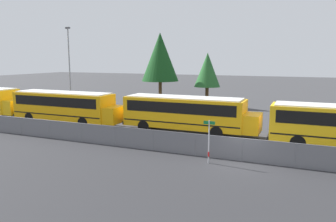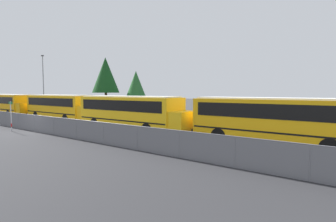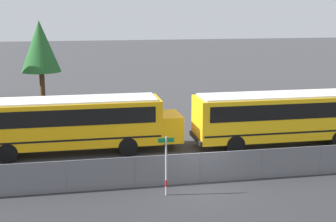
# 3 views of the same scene
# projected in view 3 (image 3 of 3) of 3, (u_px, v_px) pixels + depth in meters

# --- Properties ---
(ground_plane) EXTENTS (200.00, 200.00, 0.00)m
(ground_plane) POSITION_uv_depth(u_px,v_px,m) (200.00, 183.00, 21.75)
(ground_plane) COLOR #38383A
(fence) EXTENTS (84.56, 0.07, 1.46)m
(fence) POSITION_uv_depth(u_px,v_px,m) (200.00, 168.00, 21.59)
(fence) COLOR #9EA0A5
(fence) RESTS_ON ground_plane
(school_bus_2) EXTENTS (11.53, 2.60, 3.08)m
(school_bus_2) POSITION_uv_depth(u_px,v_px,m) (73.00, 121.00, 25.94)
(school_bus_2) COLOR #EDA80F
(school_bus_2) RESTS_ON ground_plane
(school_bus_3) EXTENTS (11.53, 2.60, 3.08)m
(school_bus_3) POSITION_uv_depth(u_px,v_px,m) (285.00, 114.00, 27.45)
(school_bus_3) COLOR yellow
(school_bus_3) RESTS_ON ground_plane
(street_sign) EXTENTS (0.70, 0.09, 2.64)m
(street_sign) POSITION_uv_depth(u_px,v_px,m) (166.00, 164.00, 20.02)
(street_sign) COLOR #B7B7BC
(street_sign) RESTS_ON ground_plane
(tree_0) EXTENTS (3.38, 3.38, 6.98)m
(tree_0) POSITION_uv_depth(u_px,v_px,m) (40.00, 47.00, 39.86)
(tree_0) COLOR #51381E
(tree_0) RESTS_ON ground_plane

